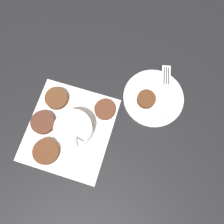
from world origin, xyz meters
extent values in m
plane|color=black|center=(0.00, 0.00, 0.00)|extent=(4.00, 4.00, 0.00)
cube|color=white|center=(-0.01, 0.03, 0.00)|extent=(0.29, 0.27, 0.00)
cylinder|color=white|center=(-0.01, 0.05, 0.04)|extent=(0.11, 0.11, 0.06)
cylinder|color=#B23D23|center=(-0.01, 0.05, 0.02)|extent=(0.09, 0.09, 0.03)
cone|color=white|center=(0.04, 0.05, 0.06)|extent=(0.03, 0.02, 0.02)
cylinder|color=silver|center=(0.01, 0.07, 0.07)|extent=(0.06, 0.05, 0.10)
cylinder|color=#55331D|center=(-0.09, -0.05, 0.01)|extent=(0.08, 0.08, 0.02)
cylinder|color=#542D1E|center=(-0.11, 0.12, 0.01)|extent=(0.07, 0.07, 0.01)
cylinder|color=#532F1B|center=(0.07, -0.01, 0.01)|extent=(0.08, 0.08, 0.02)
cylinder|color=#4D2A1E|center=(-0.01, -0.06, 0.01)|extent=(0.08, 0.08, 0.02)
cylinder|color=white|center=(-0.20, 0.25, 0.01)|extent=(0.20, 0.20, 0.01)
torus|color=white|center=(-0.20, 0.25, 0.01)|extent=(0.19, 0.19, 0.01)
cylinder|color=#512D19|center=(-0.18, 0.23, 0.03)|extent=(0.06, 0.06, 0.02)
cube|color=silver|center=(-0.19, 0.29, 0.02)|extent=(0.12, 0.04, 0.00)
cube|color=silver|center=(-0.28, 0.27, 0.02)|extent=(0.08, 0.05, 0.00)
cube|color=black|center=(-0.29, 0.28, 0.02)|extent=(0.06, 0.02, 0.00)
cube|color=black|center=(-0.28, 0.27, 0.02)|extent=(0.06, 0.02, 0.00)
cube|color=black|center=(-0.28, 0.26, 0.02)|extent=(0.06, 0.02, 0.00)
camera|label=1|loc=(0.07, 0.20, 0.69)|focal=35.00mm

